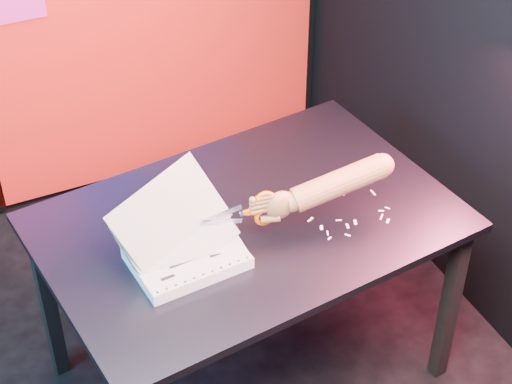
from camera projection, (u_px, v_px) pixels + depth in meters
room at (79, 128)px, 2.12m from camera, size 3.01×3.01×2.71m
backdrop at (5, 20)px, 3.42m from camera, size 2.88×0.05×2.08m
work_table at (248, 237)px, 2.83m from camera, size 1.42×1.03×0.75m
printout_stack at (186, 255)px, 2.60m from camera, size 0.40×0.27×0.33m
scissors at (260, 210)px, 2.62m from camera, size 0.24×0.03×0.13m
hand_forearm at (329, 187)px, 2.66m from camera, size 0.46×0.12×0.16m
paper_clippings at (345, 214)px, 2.79m from camera, size 0.28×0.22×0.00m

